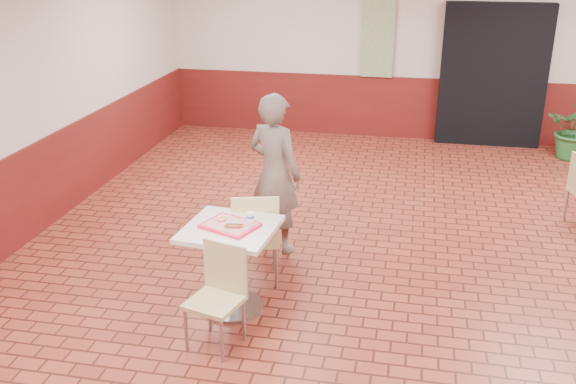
% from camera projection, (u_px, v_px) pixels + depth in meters
% --- Properties ---
extents(room_shell, '(8.01, 10.01, 3.01)m').
position_uv_depth(room_shell, '(407.00, 133.00, 5.55)').
color(room_shell, maroon).
rests_on(room_shell, ground).
extents(wainscot_band, '(8.00, 10.00, 1.00)m').
position_uv_depth(wainscot_band, '(400.00, 237.00, 5.92)').
color(wainscot_band, '#551310').
rests_on(wainscot_band, ground).
extents(corridor_doorway, '(1.60, 0.22, 2.20)m').
position_uv_depth(corridor_doorway, '(493.00, 76.00, 9.92)').
color(corridor_doorway, black).
rests_on(corridor_doorway, ground).
extents(promo_poster, '(0.50, 0.03, 1.20)m').
position_uv_depth(promo_poster, '(378.00, 39.00, 10.13)').
color(promo_poster, gray).
rests_on(promo_poster, wainscot_band).
extents(main_table, '(0.75, 0.75, 0.79)m').
position_uv_depth(main_table, '(231.00, 254.00, 5.53)').
color(main_table, beige).
rests_on(main_table, ground).
extents(chair_main_front, '(0.48, 0.48, 0.84)m').
position_uv_depth(chair_main_front, '(219.00, 290.00, 5.08)').
color(chair_main_front, tan).
rests_on(chair_main_front, ground).
extents(chair_main_back, '(0.53, 0.53, 0.93)m').
position_uv_depth(chair_main_back, '(256.00, 234.00, 5.94)').
color(chair_main_back, '#E0D086').
rests_on(chair_main_back, ground).
extents(customer, '(0.72, 0.62, 1.67)m').
position_uv_depth(customer, '(275.00, 174.00, 6.54)').
color(customer, '#6A5E52').
rests_on(customer, ground).
extents(serving_tray, '(0.44, 0.34, 0.03)m').
position_uv_depth(serving_tray, '(230.00, 225.00, 5.43)').
color(serving_tray, '#E8113C').
rests_on(serving_tray, main_table).
extents(ring_donut, '(0.12, 0.12, 0.03)m').
position_uv_depth(ring_donut, '(221.00, 219.00, 5.49)').
color(ring_donut, '#F8A05A').
rests_on(ring_donut, serving_tray).
extents(long_john_donut, '(0.17, 0.10, 0.05)m').
position_uv_depth(long_john_donut, '(234.00, 225.00, 5.35)').
color(long_john_donut, '#CA693B').
rests_on(long_john_donut, serving_tray).
extents(paper_cup, '(0.06, 0.06, 0.08)m').
position_uv_depth(paper_cup, '(250.00, 217.00, 5.46)').
color(paper_cup, white).
rests_on(paper_cup, serving_tray).
extents(potted_plant, '(1.00, 0.95, 0.88)m').
position_uv_depth(potted_plant, '(576.00, 130.00, 9.47)').
color(potted_plant, '#27632C').
rests_on(potted_plant, ground).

